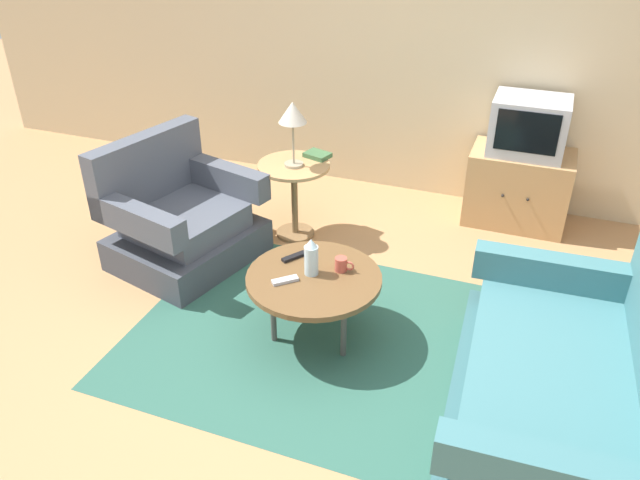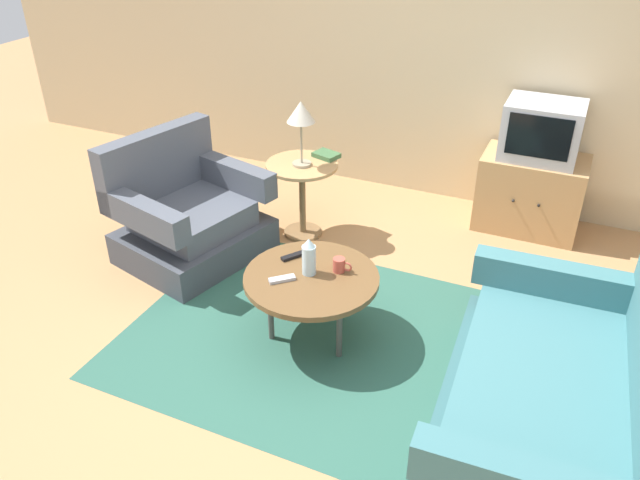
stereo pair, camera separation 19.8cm
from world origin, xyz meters
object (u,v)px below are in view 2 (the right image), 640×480
at_px(couch, 556,403).
at_px(tv_remote_silver, 282,279).
at_px(armchair, 187,217).
at_px(coffee_table, 311,280).
at_px(tv_stand, 530,193).
at_px(book, 326,155).
at_px(vase, 309,257).
at_px(mug, 340,265).
at_px(table_lamp, 301,115).
at_px(television, 542,130).
at_px(tv_remote_dark, 294,256).
at_px(side_table, 302,184).

distance_m(couch, tv_remote_silver, 1.61).
xyz_separation_m(armchair, coffee_table, (1.26, -0.53, 0.11)).
distance_m(tv_stand, book, 1.66).
xyz_separation_m(armchair, vase, (1.24, -0.51, 0.26)).
bearing_deg(mug, tv_remote_silver, -139.77).
bearing_deg(table_lamp, couch, -34.34).
bearing_deg(television, couch, -78.84).
relative_size(coffee_table, tv_remote_dark, 5.07).
height_order(tv_stand, vase, vase).
xyz_separation_m(television, mug, (-0.87, -1.87, -0.33)).
bearing_deg(armchair, vase, 82.21).
distance_m(tv_stand, table_lamp, 1.95).
bearing_deg(vase, book, 109.35).
height_order(table_lamp, mug, table_lamp).
xyz_separation_m(tv_stand, tv_remote_dark, (-1.19, -1.84, 0.16)).
height_order(couch, side_table, couch).
bearing_deg(couch, book, 47.69).
bearing_deg(book, vase, -54.05).
height_order(vase, tv_remote_silver, vase).
relative_size(couch, vase, 7.05).
distance_m(television, table_lamp, 1.83).
bearing_deg(book, tv_remote_silver, -59.90).
relative_size(tv_stand, television, 1.40).
height_order(armchair, book, armchair).
height_order(armchair, tv_stand, armchair).
distance_m(side_table, television, 1.86).
bearing_deg(tv_remote_dark, table_lamp, 56.28).
xyz_separation_m(vase, mug, (0.16, 0.09, -0.07)).
height_order(coffee_table, table_lamp, table_lamp).
bearing_deg(book, couch, -23.13).
relative_size(vase, tv_remote_silver, 1.61).
bearing_deg(side_table, couch, -34.64).
bearing_deg(vase, coffee_table, -39.55).
bearing_deg(table_lamp, tv_remote_dark, -67.35).
height_order(side_table, television, television).
xyz_separation_m(coffee_table, tv_stand, (1.01, 1.98, -0.11)).
bearing_deg(tv_remote_dark, couch, -71.05).
xyz_separation_m(table_lamp, tv_remote_silver, (0.45, -1.22, -0.54)).
bearing_deg(couch, tv_remote_dark, 72.74).
bearing_deg(tv_stand, mug, -115.06).
xyz_separation_m(tv_stand, vase, (-1.03, -1.96, 0.26)).
bearing_deg(armchair, mug, 87.99).
distance_m(vase, tv_remote_silver, 0.20).
relative_size(armchair, vase, 4.85).
height_order(television, tv_remote_dark, television).
bearing_deg(coffee_table, couch, -11.22).
distance_m(table_lamp, tv_remote_dark, 1.18).
distance_m(couch, vase, 1.54).
distance_m(couch, mug, 1.40).
xyz_separation_m(coffee_table, tv_remote_dark, (-0.19, 0.14, 0.04)).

